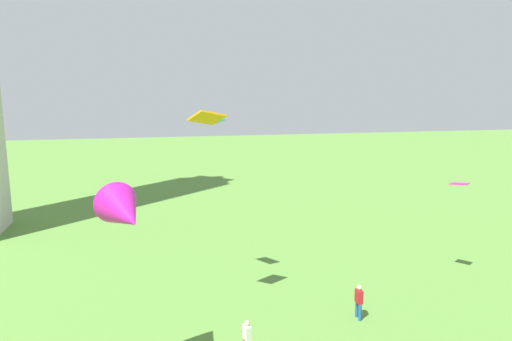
# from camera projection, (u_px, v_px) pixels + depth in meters

# --- Properties ---
(person_1) EXTENTS (0.29, 0.55, 1.76)m
(person_1) POSITION_uv_depth(u_px,v_px,m) (359.00, 300.00, 21.82)
(person_1) COLOR #235693
(person_1) RESTS_ON ground_plane
(person_3) EXTENTS (0.32, 0.50, 1.63)m
(person_3) POSITION_uv_depth(u_px,v_px,m) (247.00, 336.00, 18.65)
(person_3) COLOR red
(person_3) RESTS_ON ground_plane
(kite_flying_0) EXTENTS (1.86, 1.59, 0.79)m
(kite_flying_0) POSITION_uv_depth(u_px,v_px,m) (207.00, 118.00, 20.70)
(kite_flying_0) COLOR orange
(kite_flying_5) EXTENTS (2.29, 2.78, 1.86)m
(kite_flying_5) POSITION_uv_depth(u_px,v_px,m) (125.00, 213.00, 15.19)
(kite_flying_5) COLOR #C11998
(kite_flying_6) EXTENTS (1.43, 1.57, 0.70)m
(kite_flying_6) POSITION_uv_depth(u_px,v_px,m) (212.00, 119.00, 23.87)
(kite_flying_6) COLOR #3C9BF1
(kite_flying_7) EXTENTS (1.09, 1.18, 0.15)m
(kite_flying_7) POSITION_uv_depth(u_px,v_px,m) (459.00, 184.00, 25.89)
(kite_flying_7) COLOR #C71F9C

